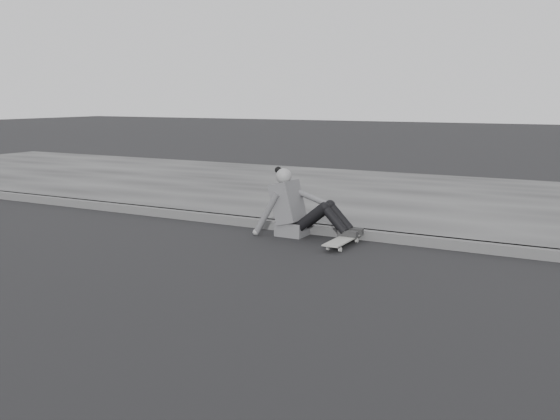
# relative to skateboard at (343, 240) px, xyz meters

# --- Properties ---
(ground) EXTENTS (80.00, 80.00, 0.00)m
(ground) POSITION_rel_skateboard_xyz_m (-0.95, -2.09, -0.07)
(ground) COLOR black
(ground) RESTS_ON ground
(curb) EXTENTS (24.00, 0.16, 0.12)m
(curb) POSITION_rel_skateboard_xyz_m (-0.95, 0.49, -0.01)
(curb) COLOR #4A4A4A
(curb) RESTS_ON ground
(sidewalk) EXTENTS (24.00, 6.00, 0.12)m
(sidewalk) POSITION_rel_skateboard_xyz_m (-0.95, 3.51, -0.01)
(sidewalk) COLOR #3C3C3C
(sidewalk) RESTS_ON ground
(skateboard) EXTENTS (0.20, 0.78, 0.09)m
(skateboard) POSITION_rel_skateboard_xyz_m (0.00, 0.00, 0.00)
(skateboard) COLOR #A8A8A3
(skateboard) RESTS_ON ground
(seated_woman) EXTENTS (1.38, 0.46, 0.88)m
(seated_woman) POSITION_rel_skateboard_xyz_m (-0.73, 0.25, 0.29)
(seated_woman) COLOR #4F4F51
(seated_woman) RESTS_ON ground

